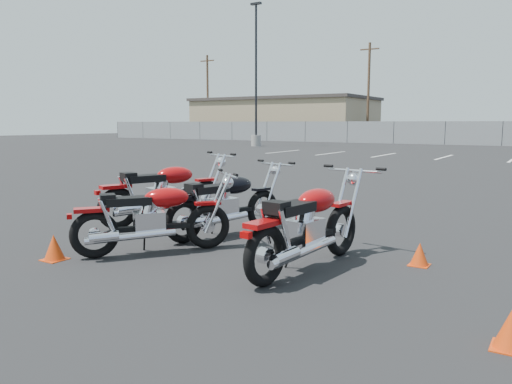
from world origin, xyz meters
The scene contains 14 objects.
ground centered at (0.00, 0.00, 0.00)m, with size 120.00×120.00×0.00m, color black.
motorcycle_front_red centered at (-1.55, 0.52, 0.53)m, with size 1.34×2.31×1.15m.
motorcycle_second_black centered at (-0.17, 0.34, 0.49)m, with size 1.06×2.16×1.07m.
motorcycle_third_red centered at (-0.35, -1.01, 0.47)m, with size 1.62×1.90×1.03m.
motorcycle_rear_red centered at (1.64, -0.60, 0.51)m, with size 0.88×2.28×1.12m.
training_cone_near centered at (2.69, 0.24, 0.14)m, with size 0.23×0.23×0.27m.
training_cone_far centered at (3.83, -1.64, 0.16)m, with size 0.27×0.27×0.32m.
training_cone_extra centered at (-1.17, -1.88, 0.16)m, with size 0.27×0.27×0.32m.
light_pole_west centered at (-15.08, 25.14, 2.58)m, with size 0.80×0.70×10.00m.
chainlink_fence centered at (0.00, 35.00, 0.90)m, with size 80.06×0.06×1.80m.
tan_building_west centered at (-22.00, 42.00, 2.16)m, with size 18.40×10.40×4.30m.
utility_pole_a centered at (-30.00, 39.00, 4.69)m, with size 1.80×0.24×9.00m.
utility_pole_b centered at (-12.00, 40.00, 4.69)m, with size 1.80×0.24×9.00m.
parking_line_stripes centered at (-2.50, 20.00, 0.00)m, with size 15.12×4.00×0.01m.
Camera 1 is at (4.07, -5.62, 1.67)m, focal length 35.00 mm.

